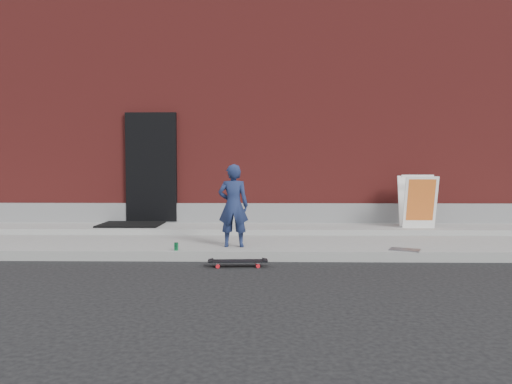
{
  "coord_description": "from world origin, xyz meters",
  "views": [
    {
      "loc": [
        -0.23,
        -7.34,
        1.43
      ],
      "look_at": [
        -0.39,
        0.8,
        1.0
      ],
      "focal_mm": 35.0,
      "sensor_mm": 36.0,
      "label": 1
    }
  ],
  "objects_px": {
    "soda_can": "(176,247)",
    "child": "(233,206)",
    "skateboard": "(238,262)",
    "pizza_sign": "(417,201)"
  },
  "relations": [
    {
      "from": "child",
      "to": "skateboard",
      "type": "bearing_deg",
      "value": 98.75
    },
    {
      "from": "soda_can",
      "to": "child",
      "type": "bearing_deg",
      "value": 23.81
    },
    {
      "from": "skateboard",
      "to": "pizza_sign",
      "type": "distance_m",
      "value": 4.23
    },
    {
      "from": "pizza_sign",
      "to": "soda_can",
      "type": "height_order",
      "value": "pizza_sign"
    },
    {
      "from": "pizza_sign",
      "to": "soda_can",
      "type": "bearing_deg",
      "value": -153.67
    },
    {
      "from": "pizza_sign",
      "to": "child",
      "type": "bearing_deg",
      "value": -153.07
    },
    {
      "from": "skateboard",
      "to": "soda_can",
      "type": "relative_size",
      "value": 6.93
    },
    {
      "from": "child",
      "to": "soda_can",
      "type": "xyz_separation_m",
      "value": [
        -0.84,
        -0.37,
        -0.59
      ]
    },
    {
      "from": "pizza_sign",
      "to": "soda_can",
      "type": "relative_size",
      "value": 8.48
    },
    {
      "from": "pizza_sign",
      "to": "soda_can",
      "type": "distance_m",
      "value": 4.77
    }
  ]
}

